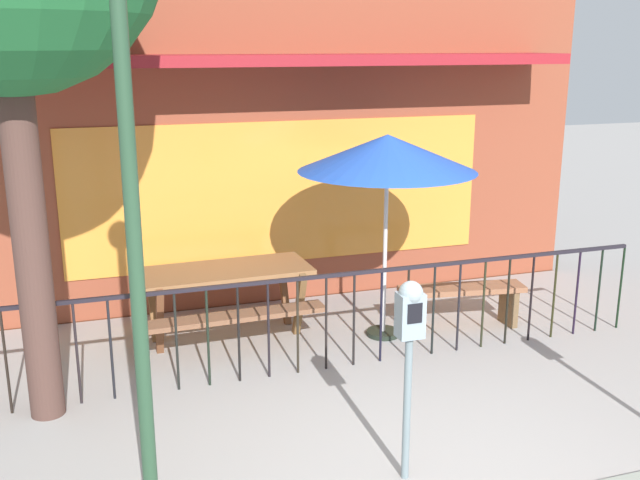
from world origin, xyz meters
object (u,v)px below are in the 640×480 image
object	(u,v)px
picnic_table_left	(225,284)
street_lamp	(129,158)
parking_meter_near	(410,329)
patio_bench	(461,297)
patio_umbrella	(387,154)

from	to	relation	value
picnic_table_left	street_lamp	bearing A→B (deg)	-111.14
street_lamp	parking_meter_near	bearing A→B (deg)	-7.84
parking_meter_near	street_lamp	bearing A→B (deg)	172.16
street_lamp	patio_bench	bearing A→B (deg)	31.98
parking_meter_near	patio_umbrella	bearing A→B (deg)	70.42
picnic_table_left	parking_meter_near	size ratio (longest dim) A/B	1.22
patio_umbrella	street_lamp	bearing A→B (deg)	-139.51
patio_umbrella	patio_bench	world-z (taller)	patio_umbrella
parking_meter_near	street_lamp	xyz separation A→B (m)	(-1.80, 0.25, 1.24)
street_lamp	picnic_table_left	bearing A→B (deg)	68.86
picnic_table_left	street_lamp	size ratio (longest dim) A/B	0.51
patio_bench	parking_meter_near	size ratio (longest dim) A/B	0.95
picnic_table_left	parking_meter_near	bearing A→B (deg)	-76.61
picnic_table_left	patio_umbrella	world-z (taller)	patio_umbrella
parking_meter_near	street_lamp	world-z (taller)	street_lamp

